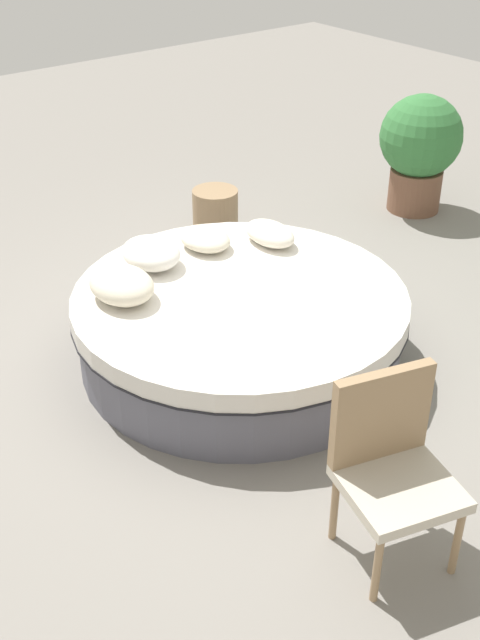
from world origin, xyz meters
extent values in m
plane|color=gray|center=(0.00, 0.00, 0.00)|extent=(16.00, 16.00, 0.00)
cylinder|color=#595966|center=(0.00, 0.00, 0.19)|extent=(2.15, 2.15, 0.39)
cylinder|color=black|center=(0.00, 0.00, 0.39)|extent=(2.23, 2.23, 0.02)
cylinder|color=silver|center=(0.00, 0.00, 0.46)|extent=(2.22, 2.22, 0.14)
ellipsoid|color=silver|center=(-0.45, 0.63, 0.60)|extent=(0.45, 0.28, 0.16)
ellipsoid|color=beige|center=(-0.68, 0.21, 0.59)|extent=(0.42, 0.33, 0.14)
ellipsoid|color=white|center=(-0.68, -0.25, 0.62)|extent=(0.46, 0.38, 0.19)
ellipsoid|color=beige|center=(-0.41, -0.64, 0.62)|extent=(0.49, 0.39, 0.20)
cylinder|color=#997A56|center=(2.10, -0.32, 0.21)|extent=(0.04, 0.04, 0.42)
cylinder|color=#997A56|center=(1.98, -0.74, 0.21)|extent=(0.04, 0.04, 0.42)
cylinder|color=#997A56|center=(1.70, -0.20, 0.21)|extent=(0.04, 0.04, 0.42)
cylinder|color=#997A56|center=(1.58, -0.62, 0.21)|extent=(0.04, 0.04, 0.42)
cube|color=beige|center=(1.84, -0.47, 0.45)|extent=(0.62, 0.64, 0.06)
cube|color=#997A56|center=(1.63, -0.41, 0.73)|extent=(0.20, 0.52, 0.50)
cylinder|color=brown|center=(-0.99, 2.87, 0.20)|extent=(0.49, 0.49, 0.40)
sphere|color=#387A3D|center=(-0.99, 2.87, 0.72)|extent=(0.76, 0.76, 0.76)
cylinder|color=#997A56|center=(-1.59, 0.97, 0.24)|extent=(0.40, 0.40, 0.48)
camera|label=1|loc=(3.58, -2.79, 3.12)|focal=44.73mm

